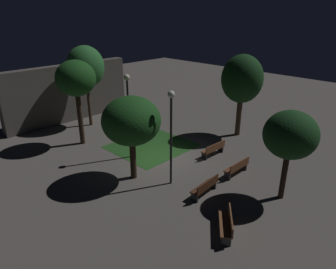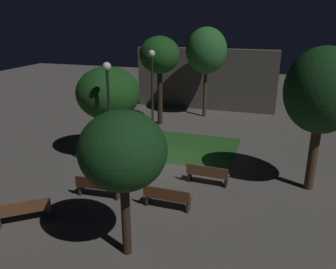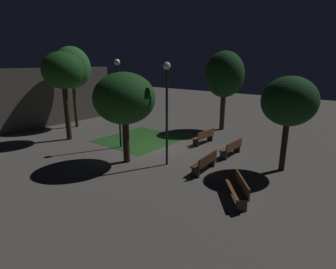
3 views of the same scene
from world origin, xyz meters
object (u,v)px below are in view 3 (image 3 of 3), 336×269
tree_tall_center (63,71)px  lamp_post_near_wall (167,98)px  bench_front_left (232,148)px  bench_by_lamp (204,136)px  tree_near_wall (224,75)px  lamp_post_plaza_east (118,90)px  bench_lawn_edge (238,188)px  tree_right_canopy (289,102)px  bench_front_right (205,162)px  tree_back_left (124,99)px  tree_lawn_side (72,68)px

tree_tall_center → lamp_post_near_wall: 8.14m
bench_front_left → bench_by_lamp: size_ratio=0.99×
tree_near_wall → lamp_post_plaza_east: (-7.91, 2.72, -0.64)m
bench_front_left → tree_near_wall: 7.12m
bench_lawn_edge → tree_right_canopy: size_ratio=0.38×
bench_front_right → lamp_post_near_wall: bearing=100.9°
bench_front_right → tree_back_left: bearing=109.4°
tree_tall_center → tree_near_wall: bearing=-37.4°
bench_by_lamp → tree_near_wall: size_ratio=0.31×
bench_lawn_edge → tree_near_wall: 11.75m
tree_lawn_side → bench_front_right: bearing=-97.0°
tree_back_left → lamp_post_near_wall: (0.99, -1.89, 0.09)m
bench_front_left → tree_back_left: bearing=137.3°
tree_right_canopy → tree_tall_center: size_ratio=0.79×
tree_lawn_side → tree_tall_center: size_ratio=1.09×
bench_front_right → lamp_post_near_wall: lamp_post_near_wall is taller
bench_by_lamp → tree_right_canopy: bearing=-105.4°
bench_lawn_edge → tree_tall_center: 13.10m
lamp_post_near_wall → tree_lawn_side: bearing=79.7°
bench_front_right → tree_back_left: 5.02m
tree_right_canopy → tree_near_wall: 8.28m
bench_front_left → lamp_post_plaza_east: 7.27m
tree_right_canopy → tree_tall_center: (-3.31, 12.87, 1.15)m
bench_by_lamp → lamp_post_plaza_east: bearing=136.2°
lamp_post_near_wall → bench_front_right: bearing=-79.1°
tree_right_canopy → lamp_post_plaza_east: size_ratio=0.86×
bench_lawn_edge → tree_near_wall: (9.62, 5.68, 3.64)m
tree_tall_center → bench_by_lamp: bearing=-58.3°
bench_front_left → tree_right_canopy: 4.01m
tree_right_canopy → bench_by_lamp: bearing=74.6°
tree_tall_center → lamp_post_plaza_east: (0.96, -4.06, -0.99)m
tree_right_canopy → lamp_post_near_wall: size_ratio=0.88×
tree_near_wall → lamp_post_plaza_east: tree_near_wall is taller
bench_front_left → tree_right_canopy: tree_right_canopy is taller
lamp_post_plaza_east → tree_back_left: bearing=-125.3°
tree_near_wall → bench_front_right: bearing=-157.7°
bench_by_lamp → tree_lawn_side: size_ratio=0.29×
bench_front_left → bench_lawn_edge: size_ratio=1.06×
tree_lawn_side → lamp_post_near_wall: bearing=-100.3°
lamp_post_plaza_east → bench_lawn_edge: bearing=-101.5°
bench_front_right → tree_tall_center: size_ratio=0.32×
bench_lawn_edge → bench_front_left: bearing=28.1°
lamp_post_near_wall → lamp_post_plaza_east: bearing=82.9°
bench_lawn_edge → tree_right_canopy: tree_right_canopy is taller
bench_front_right → bench_by_lamp: size_ratio=1.00×
tree_near_wall → tree_right_canopy: bearing=-132.4°
bench_lawn_edge → tree_right_canopy: (4.07, -0.41, 2.84)m
tree_back_left → tree_lawn_side: tree_lawn_side is taller
bench_by_lamp → tree_lawn_side: bearing=102.5°
bench_by_lamp → tree_back_left: 6.17m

